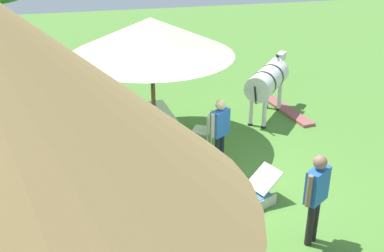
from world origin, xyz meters
name	(u,v)px	position (x,y,z in m)	size (l,w,h in m)	color
ground_plane	(216,184)	(0.00, 0.00, 0.00)	(36.00, 36.00, 0.00)	#508334
shade_umbrella	(151,36)	(2.24, 0.92, 2.59)	(3.75, 3.75, 3.01)	brown
patio_dining_table	(154,116)	(2.24, 0.92, 0.66)	(1.56, 0.96, 0.74)	silver
patio_chair_east_end	(105,115)	(2.84, 2.05, 0.52)	(0.59, 0.58, 0.90)	silver
patio_chair_near_hut	(206,128)	(1.61, -0.19, 0.52)	(0.59, 0.58, 0.90)	silver
guest_beside_umbrella	(153,141)	(0.18, 1.24, 1.04)	(0.53, 0.44, 1.73)	black
guest_behind_table	(220,128)	(0.64, -0.25, 0.96)	(0.41, 0.48, 1.60)	black
standing_watcher	(316,192)	(-2.14, -1.09, 1.01)	(0.43, 0.51, 1.68)	black
striped_lounge_chair	(257,190)	(-0.79, -0.61, 0.26)	(0.80, 0.94, 0.64)	teal
zebra_nearest_camera	(268,80)	(3.00, -2.22, 1.04)	(1.97, 1.71, 1.58)	silver
zebra_by_umbrella	(44,121)	(1.78, 3.40, 0.99)	(1.86, 1.28, 1.53)	silver
brick_patio_kerb	(281,106)	(3.50, -2.87, 0.04)	(2.80, 0.36, 0.08)	#984F4F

